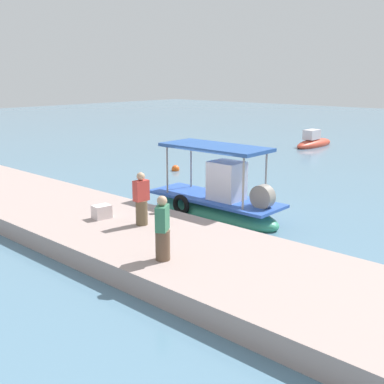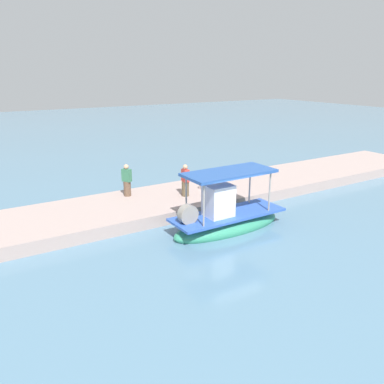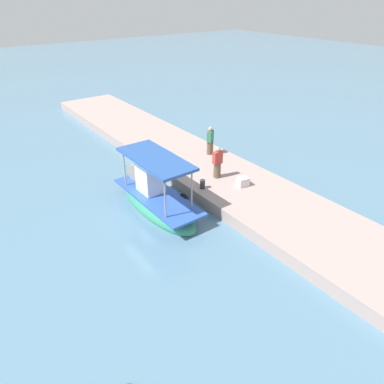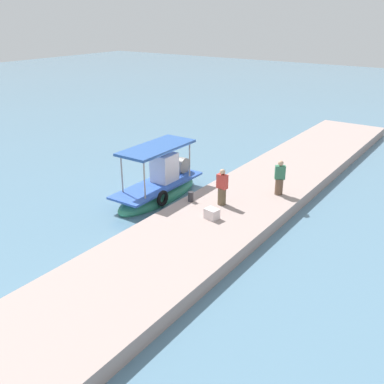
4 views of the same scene
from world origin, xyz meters
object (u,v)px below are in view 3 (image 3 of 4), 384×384
Objects in this scene: main_fishing_boat at (157,199)px; fisherman_by_crate at (217,164)px; fisherman_near_bollard at (210,142)px; cargo_crate at (243,182)px; mooring_bollard at (203,184)px.

fisherman_by_crate is at bearing -90.81° from main_fishing_boat.
cargo_crate is (-3.87, 1.12, -0.52)m from fisherman_near_bollard.
fisherman_by_crate reaches higher than mooring_bollard.
main_fishing_boat is 10.00× the size of cargo_crate.
fisherman_near_bollard is at bearing -64.46° from main_fishing_boat.
cargo_crate is at bearing -110.67° from main_fishing_boat.
main_fishing_boat reaches higher than fisherman_by_crate.
main_fishing_boat reaches higher than cargo_crate.
fisherman_near_bollard is at bearing -16.19° from cargo_crate.
main_fishing_boat is at bearing 69.33° from cargo_crate.
fisherman_near_bollard is 3.70× the size of mooring_bollard.
main_fishing_boat is at bearing 115.54° from fisherman_near_bollard.
mooring_bollard is (-2.94, 2.82, -0.51)m from fisherman_near_bollard.
mooring_bollard is 1.93m from cargo_crate.
cargo_crate is at bearing -164.08° from fisherman_by_crate.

